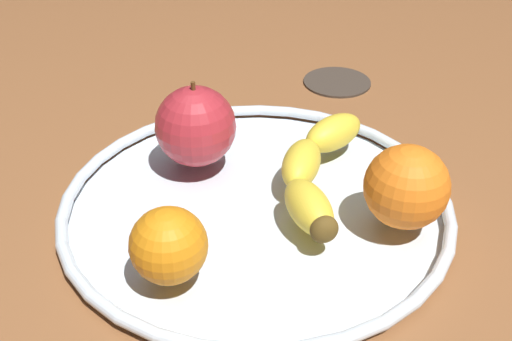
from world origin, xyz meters
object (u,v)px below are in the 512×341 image
at_px(apple, 196,126).
at_px(ambient_coaster, 337,81).
at_px(fruit_bowl, 256,203).
at_px(banana, 316,168).
at_px(orange_front_left, 169,245).
at_px(orange_back_left, 407,187).

height_order(apple, ambient_coaster, apple).
relative_size(fruit_bowl, banana, 1.77).
bearing_deg(orange_front_left, ambient_coaster, 156.86).
xyz_separation_m(apple, orange_back_left, (0.10, 0.20, -0.00)).
xyz_separation_m(fruit_bowl, banana, (-0.02, 0.06, 0.03)).
bearing_deg(apple, fruit_bowl, 45.56).
relative_size(fruit_bowl, orange_front_left, 5.97).
relative_size(banana, orange_front_left, 3.37).
bearing_deg(orange_back_left, fruit_bowl, -104.51).
distance_m(fruit_bowl, ambient_coaster, 0.30).
relative_size(apple, orange_front_left, 1.43).
distance_m(fruit_bowl, banana, 0.07).
bearing_deg(fruit_bowl, ambient_coaster, 160.24).
xyz_separation_m(banana, ambient_coaster, (-0.26, 0.04, -0.03)).
bearing_deg(orange_front_left, orange_back_left, 110.81).
relative_size(fruit_bowl, orange_back_left, 4.97).
height_order(banana, orange_front_left, orange_front_left).
bearing_deg(orange_back_left, banana, -127.28).
relative_size(apple, ambient_coaster, 1.00).
height_order(apple, orange_front_left, apple).
xyz_separation_m(apple, orange_front_left, (0.17, -0.00, -0.01)).
bearing_deg(fruit_bowl, apple, -134.44).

